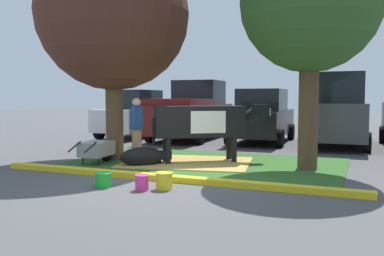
{
  "coord_description": "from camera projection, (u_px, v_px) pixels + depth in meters",
  "views": [
    {
      "loc": [
        3.87,
        -7.73,
        1.71
      ],
      "look_at": [
        -0.43,
        2.41,
        0.9
      ],
      "focal_mm": 39.16,
      "sensor_mm": 36.0,
      "label": 1
    }
  ],
  "objects": [
    {
      "name": "ground_plane",
      "position": [
        166.0,
        179.0,
        8.73
      ],
      "size": [
        80.0,
        80.0,
        0.0
      ],
      "primitive_type": "plane",
      "color": "#4C4C4F"
    },
    {
      "name": "grass_island",
      "position": [
        205.0,
        163.0,
        10.79
      ],
      "size": [
        6.88,
        4.47,
        0.02
      ],
      "primitive_type": "cube",
      "color": "#2D5B23",
      "rests_on": "ground"
    },
    {
      "name": "curb_yellow",
      "position": [
        163.0,
        178.0,
        8.6
      ],
      "size": [
        8.08,
        0.24,
        0.12
      ],
      "primitive_type": "cube",
      "color": "yellow",
      "rests_on": "ground"
    },
    {
      "name": "hay_bedding",
      "position": [
        187.0,
        162.0,
        10.84
      ],
      "size": [
        3.58,
        2.94,
        0.04
      ],
      "primitive_type": "cube",
      "rotation": [
        0.0,
        0.0,
        0.18
      ],
      "color": "tan",
      "rests_on": "ground"
    },
    {
      "name": "shade_tree_left",
      "position": [
        113.0,
        15.0,
        11.27
      ],
      "size": [
        4.12,
        4.12,
        6.02
      ],
      "color": "brown",
      "rests_on": "ground"
    },
    {
      "name": "shade_tree_right",
      "position": [
        310.0,
        3.0,
        9.65
      ],
      "size": [
        3.26,
        3.26,
        5.55
      ],
      "color": "#4C3823",
      "rests_on": "ground"
    },
    {
      "name": "cow_holstein",
      "position": [
        204.0,
        122.0,
        10.86
      ],
      "size": [
        2.79,
        2.09,
        1.53
      ],
      "color": "black",
      "rests_on": "ground"
    },
    {
      "name": "calf_lying",
      "position": [
        143.0,
        157.0,
        10.37
      ],
      "size": [
        1.18,
        1.12,
        0.48
      ],
      "color": "black",
      "rests_on": "ground"
    },
    {
      "name": "person_handler",
      "position": [
        137.0,
        127.0,
        11.14
      ],
      "size": [
        0.34,
        0.52,
        1.69
      ],
      "color": "#9E7F5B",
      "rests_on": "ground"
    },
    {
      "name": "wheelbarrow",
      "position": [
        97.0,
        149.0,
        10.7
      ],
      "size": [
        0.68,
        1.62,
        0.63
      ],
      "color": "gray",
      "rests_on": "ground"
    },
    {
      "name": "bucket_green",
      "position": [
        103.0,
        179.0,
        7.97
      ],
      "size": [
        0.34,
        0.34,
        0.28
      ],
      "color": "green",
      "rests_on": "ground"
    },
    {
      "name": "bucket_pink",
      "position": [
        142.0,
        182.0,
        7.7
      ],
      "size": [
        0.27,
        0.27,
        0.29
      ],
      "color": "#EA3893",
      "rests_on": "ground"
    },
    {
      "name": "bucket_yellow",
      "position": [
        164.0,
        180.0,
        7.77
      ],
      "size": [
        0.34,
        0.34,
        0.32
      ],
      "color": "yellow",
      "rests_on": "ground"
    },
    {
      "name": "hatchback_white",
      "position": [
        136.0,
        114.0,
        18.04
      ],
      "size": [
        2.16,
        4.47,
        2.02
      ],
      "color": "silver",
      "rests_on": "ground"
    },
    {
      "name": "pickup_truck_maroon",
      "position": [
        192.0,
        112.0,
        17.1
      ],
      "size": [
        2.39,
        5.48,
        2.42
      ],
      "color": "maroon",
      "rests_on": "ground"
    },
    {
      "name": "sedan_silver",
      "position": [
        262.0,
        116.0,
        15.83
      ],
      "size": [
        2.16,
        4.47,
        2.02
      ],
      "color": "black",
      "rests_on": "ground"
    },
    {
      "name": "suv_dark_grey",
      "position": [
        337.0,
        110.0,
        14.59
      ],
      "size": [
        2.26,
        4.67,
        2.52
      ],
      "color": "#3D3D42",
      "rests_on": "ground"
    }
  ]
}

